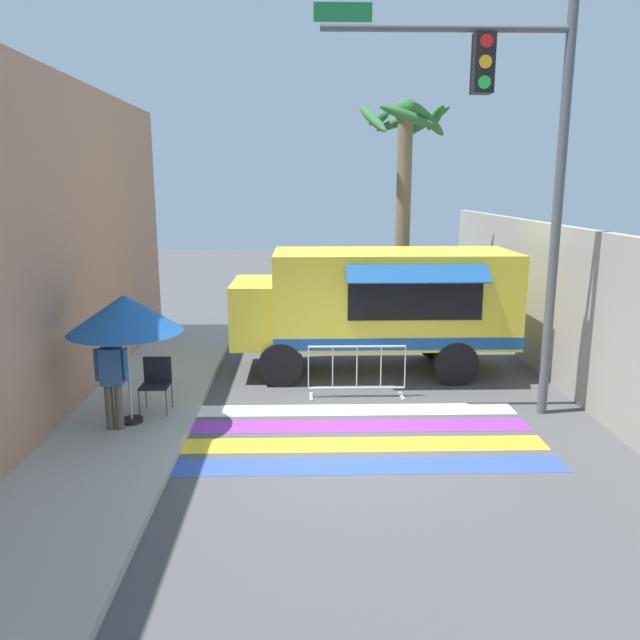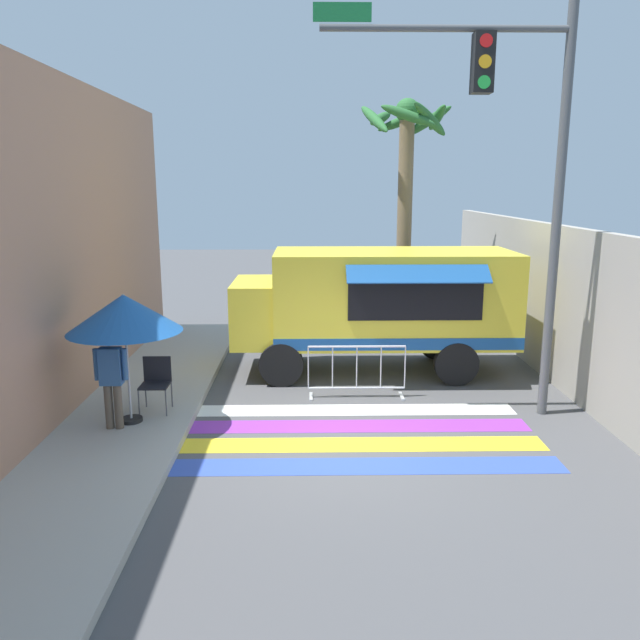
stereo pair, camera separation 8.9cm
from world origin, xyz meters
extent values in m
plane|color=#4C4C4F|center=(0.00, 0.00, 0.00)|extent=(60.00, 60.00, 0.00)
cube|color=#A8A59E|center=(-4.61, 0.00, 0.07)|extent=(4.40, 16.00, 0.13)
cube|color=tan|center=(-4.63, 0.00, 2.88)|extent=(0.25, 16.00, 5.76)
cube|color=#A39E93|center=(4.56, 3.00, 1.58)|extent=(0.20, 16.00, 3.16)
cube|color=#334FB2|center=(0.00, -0.78, 0.00)|extent=(6.40, 0.56, 0.01)
cube|color=yellow|center=(0.00, -0.02, 0.00)|extent=(6.40, 0.56, 0.01)
cube|color=purple|center=(0.00, 0.74, 0.00)|extent=(6.40, 0.56, 0.01)
cube|color=white|center=(0.00, 1.50, 0.00)|extent=(6.40, 0.56, 0.01)
cube|color=yellow|center=(1.33, 3.88, 1.64)|extent=(4.96, 2.11, 1.91)
cube|color=yellow|center=(-1.15, 3.88, 1.33)|extent=(1.75, 1.94, 1.29)
cube|color=#1E232D|center=(-1.98, 3.88, 1.65)|extent=(0.06, 1.69, 0.49)
cube|color=black|center=(1.62, 2.81, 1.78)|extent=(2.63, 0.03, 0.86)
cube|color=#194C8C|center=(1.62, 2.60, 2.29)|extent=(2.73, 0.43, 0.31)
cube|color=#194C8C|center=(1.33, 2.82, 0.86)|extent=(4.96, 0.01, 0.24)
cylinder|color=black|center=(-1.01, 2.91, 0.44)|extent=(0.88, 0.22, 0.88)
cylinder|color=black|center=(-1.01, 4.85, 0.44)|extent=(0.88, 0.22, 0.88)
cylinder|color=black|center=(2.49, 2.91, 0.44)|extent=(0.88, 0.22, 0.88)
cylinder|color=black|center=(2.49, 4.85, 0.44)|extent=(0.88, 0.22, 0.88)
cylinder|color=#515456|center=(3.65, 1.28, 3.40)|extent=(0.16, 0.16, 6.80)
cylinder|color=#515456|center=(1.69, 1.28, 6.30)|extent=(3.92, 0.11, 0.11)
cube|color=black|center=(2.27, 1.25, 5.79)|extent=(0.32, 0.28, 0.90)
cylinder|color=red|center=(2.27, 1.11, 6.09)|extent=(0.20, 0.02, 0.20)
cylinder|color=#F2A519|center=(2.27, 1.11, 5.79)|extent=(0.20, 0.02, 0.20)
cylinder|color=green|center=(2.27, 1.11, 5.49)|extent=(0.20, 0.02, 0.20)
cube|color=#197238|center=(0.08, 1.26, 6.52)|extent=(0.90, 0.02, 0.28)
cylinder|color=black|center=(-3.38, 0.69, 0.16)|extent=(0.36, 0.36, 0.06)
cylinder|color=#B2B2B7|center=(-3.38, 0.69, 1.19)|extent=(0.04, 0.04, 2.12)
cone|color=#1E59A5|center=(-3.38, 0.69, 1.95)|extent=(1.81, 1.81, 0.60)
cylinder|color=#4C4C51|center=(-3.30, 0.92, 0.36)|extent=(0.02, 0.02, 0.46)
cylinder|color=#4C4C51|center=(-2.85, 0.92, 0.36)|extent=(0.02, 0.02, 0.46)
cylinder|color=#4C4C51|center=(-3.30, 1.37, 0.36)|extent=(0.02, 0.02, 0.46)
cylinder|color=#4C4C51|center=(-2.85, 1.37, 0.36)|extent=(0.02, 0.02, 0.46)
cube|color=black|center=(-3.08, 1.14, 0.60)|extent=(0.48, 0.48, 0.03)
cube|color=black|center=(-3.08, 1.37, 0.83)|extent=(0.48, 0.03, 0.43)
cylinder|color=brown|center=(-3.63, 0.40, 0.50)|extent=(0.13, 0.13, 0.73)
cylinder|color=brown|center=(-3.48, 0.40, 0.50)|extent=(0.13, 0.13, 0.73)
cube|color=#33598C|center=(-3.56, 0.40, 1.16)|extent=(0.34, 0.20, 0.59)
cylinder|color=#33598C|center=(-3.78, 0.40, 1.19)|extent=(0.09, 0.09, 0.50)
cylinder|color=#33598C|center=(-3.34, 0.40, 1.19)|extent=(0.09, 0.09, 0.50)
sphere|color=brown|center=(-3.56, 0.40, 1.59)|extent=(0.21, 0.21, 0.21)
cylinder|color=#B7BABF|center=(0.44, 2.19, 0.99)|extent=(1.82, 0.04, 0.04)
cylinder|color=#B7BABF|center=(0.44, 2.19, 0.18)|extent=(1.82, 0.04, 0.04)
cylinder|color=#B7BABF|center=(-0.47, 2.19, 0.59)|extent=(0.02, 0.02, 0.81)
cylinder|color=#B7BABF|center=(-0.01, 2.19, 0.59)|extent=(0.02, 0.02, 0.81)
cylinder|color=#B7BABF|center=(0.44, 2.19, 0.59)|extent=(0.02, 0.02, 0.81)
cylinder|color=#B7BABF|center=(0.90, 2.19, 0.59)|extent=(0.02, 0.02, 0.81)
cylinder|color=#B7BABF|center=(1.35, 2.19, 0.59)|extent=(0.02, 0.02, 0.81)
cube|color=#B7BABF|center=(-0.42, 2.19, 0.01)|extent=(0.06, 0.44, 0.03)
cube|color=#B7BABF|center=(1.30, 2.19, 0.01)|extent=(0.06, 0.44, 0.03)
cylinder|color=#7A664C|center=(2.00, 7.05, 2.79)|extent=(0.37, 0.37, 5.58)
sphere|color=#2D6B33|center=(2.00, 7.05, 5.73)|extent=(0.60, 0.60, 0.60)
ellipsoid|color=#2D6B33|center=(2.75, 7.08, 5.57)|extent=(0.30, 1.50, 0.65)
ellipsoid|color=#2D6B33|center=(2.59, 7.59, 5.51)|extent=(1.23, 1.31, 0.86)
ellipsoid|color=#2D6B33|center=(1.94, 7.69, 5.54)|extent=(1.30, 0.37, 0.68)
ellipsoid|color=#2D6B33|center=(1.37, 7.35, 5.58)|extent=(0.84, 1.37, 0.59)
ellipsoid|color=#2D6B33|center=(1.15, 6.80, 5.51)|extent=(0.72, 1.71, 0.94)
ellipsoid|color=#2D6B33|center=(1.91, 6.37, 5.55)|extent=(1.39, 0.41, 0.67)
ellipsoid|color=#2D6B33|center=(2.47, 6.53, 5.48)|extent=(1.15, 1.08, 0.88)
camera|label=1|loc=(-0.53, -9.03, 3.93)|focal=35.00mm
camera|label=2|loc=(-0.44, -9.03, 3.93)|focal=35.00mm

